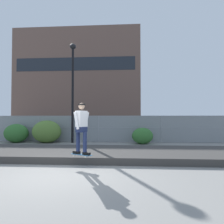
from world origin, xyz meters
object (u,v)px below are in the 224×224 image
parked_car_near (58,128)px  shrub_right (142,136)px  parked_car_far (212,129)px  parked_car_mid (128,128)px  shrub_left (16,133)px  street_lamp (73,81)px  skateboard (81,155)px  shrub_center (47,132)px  skater (81,125)px

parked_car_near → shrub_right: bearing=-27.2°
parked_car_far → parked_car_mid: bearing=176.3°
parked_car_near → shrub_left: 3.76m
street_lamp → shrub_left: 5.29m
parked_car_mid → shrub_left: (-7.68, -3.87, -0.20)m
skateboard → shrub_center: bearing=119.3°
shrub_left → shrub_right: shrub_left is taller
shrub_left → shrub_right: 8.59m
skater → parked_car_mid: (1.60, 10.85, -0.60)m
shrub_left → parked_car_mid: bearing=26.7°
parked_car_near → shrub_center: bearing=-84.1°
parked_car_mid → skateboard: bearing=-98.4°
skater → street_lamp: 7.98m
shrub_left → shrub_right: (8.58, -0.19, -0.11)m
skateboard → shrub_right: bearing=69.7°
street_lamp → parked_car_mid: bearing=44.3°
parked_car_mid → shrub_center: (-5.55, -3.81, -0.08)m
skateboard → skater: size_ratio=0.46×
street_lamp → parked_car_near: street_lamp is taller
shrub_left → shrub_center: bearing=1.5°
parked_car_near → shrub_left: bearing=-118.4°
parked_car_near → parked_car_far: 12.54m
skater → parked_car_mid: skater is taller
shrub_right → parked_car_near: bearing=152.8°
street_lamp → shrub_right: 6.00m
skateboard → skater: bearing=33.7°
skateboard → shrub_right: shrub_right is taller
shrub_right → shrub_center: bearing=177.8°
parked_car_far → shrub_right: (-5.74, -3.62, -0.31)m
parked_car_near → shrub_right: (6.80, -3.49, -0.31)m
skateboard → street_lamp: size_ratio=0.12×
parked_car_near → parked_car_far: size_ratio=1.03×
parked_car_near → shrub_right: parked_car_near is taller
parked_car_near → shrub_left: (-1.78, -3.30, -0.20)m
skateboard → parked_car_near: (-4.29, 10.29, 0.39)m
skater → shrub_right: size_ratio=1.26×
shrub_center → parked_car_far: bearing=15.5°
parked_car_mid → parked_car_far: size_ratio=1.03×
skater → parked_car_far: (8.26, 10.42, -0.60)m
skater → street_lamp: street_lamp is taller
parked_car_far → street_lamp: bearing=-162.6°
parked_car_mid → shrub_right: 4.17m
street_lamp → parked_car_mid: street_lamp is taller
skater → shrub_left: 9.29m
parked_car_far → shrub_center: parked_car_far is taller
skater → shrub_left: size_ratio=1.04×
skateboard → skater: (0.00, 0.00, 0.99)m
shrub_left → parked_car_far: bearing=13.5°
parked_car_near → street_lamp: bearing=-56.3°
shrub_left → shrub_right: size_ratio=1.21×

